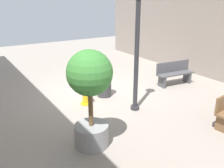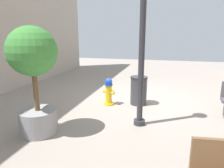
# 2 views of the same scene
# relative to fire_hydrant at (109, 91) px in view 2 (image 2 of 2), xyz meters

# --- Properties ---
(ground_plane) EXTENTS (23.40, 23.40, 0.00)m
(ground_plane) POSITION_rel_fire_hydrant_xyz_m (-0.86, -0.83, -0.43)
(ground_plane) COLOR gray
(fire_hydrant) EXTENTS (0.43, 0.41, 0.87)m
(fire_hydrant) POSITION_rel_fire_hydrant_xyz_m (0.00, 0.00, 0.00)
(fire_hydrant) COLOR gold
(fire_hydrant) RESTS_ON ground_plane
(planter_tree) EXTENTS (1.05, 1.05, 2.37)m
(planter_tree) POSITION_rel_fire_hydrant_xyz_m (0.99, 2.28, 1.02)
(planter_tree) COLOR gray
(planter_tree) RESTS_ON ground_plane
(street_lamp) EXTENTS (0.36, 0.36, 3.76)m
(street_lamp) POSITION_rel_fire_hydrant_xyz_m (-1.15, 1.23, 1.91)
(street_lamp) COLOR #2D2D33
(street_lamp) RESTS_ON ground_plane
(trash_bin) EXTENTS (0.54, 0.54, 0.91)m
(trash_bin) POSITION_rel_fire_hydrant_xyz_m (-0.91, -0.28, 0.02)
(trash_bin) COLOR #38383D
(trash_bin) RESTS_ON ground_plane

